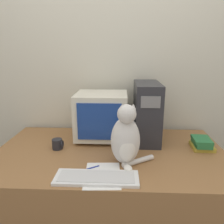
# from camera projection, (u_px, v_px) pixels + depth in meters

# --- Properties ---
(wall_back) EXTENTS (7.00, 0.05, 2.50)m
(wall_back) POSITION_uv_depth(u_px,v_px,m) (113.00, 71.00, 2.01)
(wall_back) COLOR beige
(wall_back) RESTS_ON ground_plane
(desk) EXTENTS (1.70, 0.97, 0.71)m
(desk) POSITION_uv_depth(u_px,v_px,m) (110.00, 192.00, 1.71)
(desk) COLOR olive
(desk) RESTS_ON ground_plane
(crt_monitor) EXTENTS (0.41, 0.38, 0.39)m
(crt_monitor) POSITION_uv_depth(u_px,v_px,m) (102.00, 116.00, 1.80)
(crt_monitor) COLOR beige
(crt_monitor) RESTS_ON desk
(computer_tower) EXTENTS (0.20, 0.44, 0.47)m
(computer_tower) POSITION_uv_depth(u_px,v_px,m) (147.00, 112.00, 1.78)
(computer_tower) COLOR #28282D
(computer_tower) RESTS_ON desk
(keyboard) EXTENTS (0.48, 0.16, 0.02)m
(keyboard) POSITION_uv_depth(u_px,v_px,m) (97.00, 178.00, 1.25)
(keyboard) COLOR silver
(keyboard) RESTS_ON desk
(cat) EXTENTS (0.30, 0.26, 0.41)m
(cat) POSITION_uv_depth(u_px,v_px,m) (126.00, 139.00, 1.39)
(cat) COLOR silver
(cat) RESTS_ON desk
(book_stack) EXTENTS (0.16, 0.18, 0.08)m
(book_stack) POSITION_uv_depth(u_px,v_px,m) (202.00, 144.00, 1.65)
(book_stack) COLOR gold
(book_stack) RESTS_ON desk
(pen) EXTENTS (0.14, 0.09, 0.01)m
(pen) POSITION_uv_depth(u_px,v_px,m) (88.00, 169.00, 1.36)
(pen) COLOR navy
(pen) RESTS_ON desk
(paper_sheet) EXTENTS (0.23, 0.31, 0.00)m
(paper_sheet) POSITION_uv_depth(u_px,v_px,m) (103.00, 175.00, 1.30)
(paper_sheet) COLOR white
(paper_sheet) RESTS_ON desk
(mug) EXTENTS (0.08, 0.08, 0.08)m
(mug) POSITION_uv_depth(u_px,v_px,m) (58.00, 144.00, 1.64)
(mug) COLOR #232328
(mug) RESTS_ON desk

